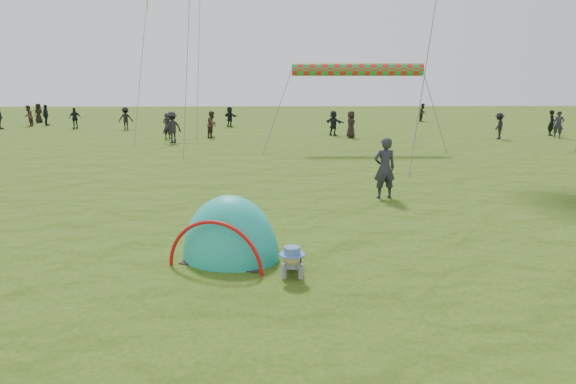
{
  "coord_description": "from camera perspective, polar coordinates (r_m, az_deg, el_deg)",
  "views": [
    {
      "loc": [
        -1.03,
        -8.6,
        3.37
      ],
      "look_at": [
        -0.68,
        2.57,
        1.0
      ],
      "focal_mm": 32.0,
      "sensor_mm": 36.0,
      "label": 1
    }
  ],
  "objects": [
    {
      "name": "crowd_person_7",
      "position": [
        32.99,
        -8.41,
        7.44
      ],
      "size": [
        0.9,
        1.0,
        1.68
      ],
      "primitive_type": "imported",
      "rotation": [
        0.0,
        0.0,
        1.17
      ],
      "color": "#402925",
      "rests_on": "ground"
    },
    {
      "name": "crowd_person_9",
      "position": [
        34.31,
        22.39,
        6.79
      ],
      "size": [
        0.77,
        1.13,
        1.61
      ],
      "primitive_type": "imported",
      "rotation": [
        0.0,
        0.0,
        4.54
      ],
      "color": "black",
      "rests_on": "ground"
    },
    {
      "name": "crowd_person_15",
      "position": [
        40.29,
        -17.59,
        7.79
      ],
      "size": [
        1.16,
        0.79,
        1.66
      ],
      "primitive_type": "imported",
      "rotation": [
        0.0,
        0.0,
        3.31
      ],
      "color": "black",
      "rests_on": "ground"
    },
    {
      "name": "crowd_person_12",
      "position": [
        36.63,
        27.85,
        6.64
      ],
      "size": [
        0.74,
        0.69,
        1.69
      ],
      "primitive_type": "imported",
      "rotation": [
        0.0,
        0.0,
        5.67
      ],
      "color": "#25252E",
      "rests_on": "ground"
    },
    {
      "name": "crowd_person_11",
      "position": [
        34.32,
        5.07,
        7.64
      ],
      "size": [
        1.36,
        1.44,
        1.62
      ],
      "primitive_type": "imported",
      "rotation": [
        0.0,
        0.0,
        2.3
      ],
      "color": "#1D242E",
      "rests_on": "ground"
    },
    {
      "name": "crowd_person_5",
      "position": [
        41.34,
        -6.48,
        8.31
      ],
      "size": [
        1.37,
        1.37,
        1.58
      ],
      "primitive_type": "imported",
      "rotation": [
        0.0,
        0.0,
        2.36
      ],
      "color": "black",
      "rests_on": "ground"
    },
    {
      "name": "crowd_person_0",
      "position": [
        32.96,
        -13.28,
        7.15
      ],
      "size": [
        0.67,
        0.56,
        1.58
      ],
      "primitive_type": "imported",
      "rotation": [
        0.0,
        0.0,
        2.77
      ],
      "color": "black",
      "rests_on": "ground"
    },
    {
      "name": "popup_tent",
      "position": [
        10.25,
        -6.36,
        -7.29
      ],
      "size": [
        2.38,
        2.17,
        2.52
      ],
      "primitive_type": "ellipsoid",
      "rotation": [
        0.0,
        0.0,
        -0.35
      ],
      "color": "#109C8D",
      "rests_on": "ground"
    },
    {
      "name": "crowd_person_2",
      "position": [
        42.49,
        -22.59,
        7.58
      ],
      "size": [
        0.96,
        0.9,
        1.58
      ],
      "primitive_type": "imported",
      "rotation": [
        0.0,
        0.0,
        3.85
      ],
      "color": "black",
      "rests_on": "ground"
    },
    {
      "name": "crowd_person_8",
      "position": [
        46.65,
        -25.31,
        7.73
      ],
      "size": [
        0.49,
        1.02,
        1.7
      ],
      "primitive_type": "imported",
      "rotation": [
        0.0,
        0.0,
        1.64
      ],
      "color": "#19202F",
      "rests_on": "ground"
    },
    {
      "name": "crowd_person_1",
      "position": [
        46.36,
        -26.89,
        7.56
      ],
      "size": [
        0.64,
        0.82,
        1.68
      ],
      "primitive_type": "imported",
      "rotation": [
        0.0,
        0.0,
        4.72
      ],
      "color": "#462D2A",
      "rests_on": "ground"
    },
    {
      "name": "crowd_person_16",
      "position": [
        50.32,
        -25.97,
        7.88
      ],
      "size": [
        0.88,
        0.97,
        1.67
      ],
      "primitive_type": "imported",
      "rotation": [
        0.0,
        0.0,
        1.02
      ],
      "color": "black",
      "rests_on": "ground"
    },
    {
      "name": "ground",
      "position": [
        9.29,
        4.79,
        -9.33
      ],
      "size": [
        140.0,
        140.0,
        0.0
      ],
      "primitive_type": "plane",
      "color": "#224D0E"
    },
    {
      "name": "crowd_person_13",
      "position": [
        48.26,
        14.75,
        8.53
      ],
      "size": [
        0.96,
        1.0,
        1.62
      ],
      "primitive_type": "imported",
      "rotation": [
        0.0,
        0.0,
        0.95
      ],
      "color": "#2C2620",
      "rests_on": "ground"
    },
    {
      "name": "crawling_toddler",
      "position": [
        9.2,
        0.49,
        -7.44
      ],
      "size": [
        0.62,
        0.85,
        0.62
      ],
      "primitive_type": null,
      "rotation": [
        0.0,
        0.0,
        -0.06
      ],
      "color": "black",
      "rests_on": "ground"
    },
    {
      "name": "crowd_person_4",
      "position": [
        32.8,
        7.0,
        7.46
      ],
      "size": [
        0.78,
        0.96,
        1.69
      ],
      "primitive_type": "imported",
      "rotation": [
        0.0,
        0.0,
        1.23
      ],
      "color": "black",
      "rests_on": "ground"
    },
    {
      "name": "rainbow_tube_kite",
      "position": [
        27.0,
        7.73,
        13.34
      ],
      "size": [
        6.66,
        0.64,
        0.64
      ],
      "primitive_type": "cylinder",
      "rotation": [
        0.0,
        1.57,
        0.0
      ],
      "color": "red"
    },
    {
      "name": "standing_adult",
      "position": [
        15.49,
        10.68,
        2.62
      ],
      "size": [
        0.72,
        0.53,
        1.82
      ],
      "primitive_type": "imported",
      "rotation": [
        0.0,
        0.0,
        3.29
      ],
      "color": "#25262F",
      "rests_on": "ground"
    },
    {
      "name": "crowd_person_3",
      "position": [
        30.54,
        -12.75,
        7.03
      ],
      "size": [
        1.31,
        1.27,
        1.79
      ],
      "primitive_type": "imported",
      "rotation": [
        0.0,
        0.0,
        3.87
      ],
      "color": "black",
      "rests_on": "ground"
    },
    {
      "name": "crowd_person_6",
      "position": [
        38.17,
        27.24,
        6.84
      ],
      "size": [
        0.7,
        0.72,
        1.67
      ],
      "primitive_type": "imported",
      "rotation": [
        0.0,
        0.0,
        0.88
      ],
      "color": "black",
      "rests_on": "ground"
    }
  ]
}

